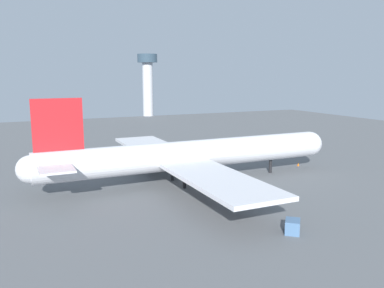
{
  "coord_description": "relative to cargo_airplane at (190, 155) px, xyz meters",
  "views": [
    {
      "loc": [
        -33.7,
        -72.57,
        22.12
      ],
      "look_at": [
        0.0,
        0.0,
        8.18
      ],
      "focal_mm": 36.93,
      "sensor_mm": 36.0,
      "label": 1
    }
  ],
  "objects": [
    {
      "name": "cargo_airplane",
      "position": [
        0.0,
        0.0,
        0.0
      ],
      "size": [
        67.48,
        61.72,
        18.19
      ],
      "color": "silver",
      "rests_on": "ground_plane"
    },
    {
      "name": "cargo_container_fore",
      "position": [
        2.16,
        -30.39,
        -4.91
      ],
      "size": [
        3.28,
        3.35,
        1.93
      ],
      "color": "#4C729E",
      "rests_on": "ground_plane"
    },
    {
      "name": "control_tower",
      "position": [
        36.76,
        135.66,
        14.64
      ],
      "size": [
        10.73,
        10.73,
        33.53
      ],
      "color": "silver",
      "rests_on": "ground_plane"
    },
    {
      "name": "cargo_loader",
      "position": [
        19.95,
        25.11,
        -4.74
      ],
      "size": [
        3.8,
        3.93,
        2.12
      ],
      "color": "white",
      "rests_on": "ground_plane"
    },
    {
      "name": "ground_plane",
      "position": [
        0.52,
        0.0,
        -5.88
      ],
      "size": [
        269.91,
        269.91,
        0.0
      ],
      "primitive_type": "plane",
      "color": "slate"
    },
    {
      "name": "safety_cone_nose",
      "position": [
        30.89,
        2.83,
        -5.49
      ],
      "size": [
        0.54,
        0.54,
        0.77
      ],
      "primitive_type": "cone",
      "color": "orange",
      "rests_on": "ground_plane"
    }
  ]
}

